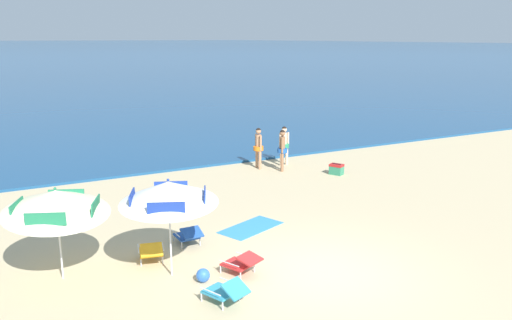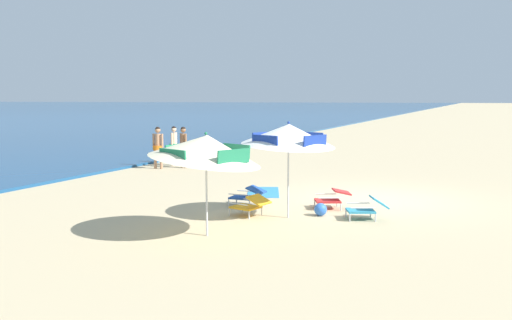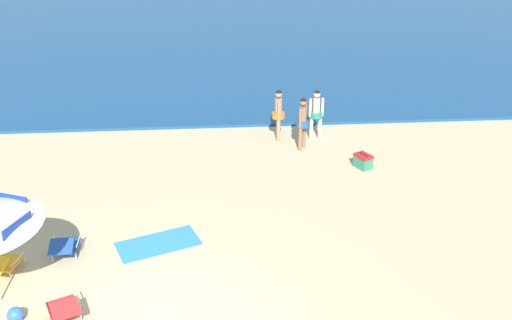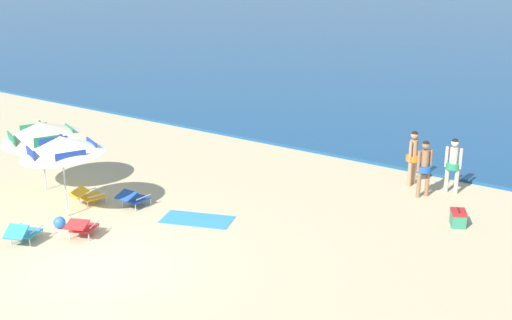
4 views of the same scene
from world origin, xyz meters
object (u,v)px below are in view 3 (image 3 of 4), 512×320
object	(u,v)px
person_standing_beside	(303,120)
cooler_box	(363,161)
lounge_chair_beside_umbrella	(64,308)
beach_ball	(15,315)
person_wading_in	(316,111)
person_standing_near_shore	(278,111)
lounge_chair_facing_sea	(64,246)
beach_towel	(158,244)
lounge_chair_spare_folded	(2,263)

from	to	relation	value
person_standing_beside	cooler_box	world-z (taller)	person_standing_beside
lounge_chair_beside_umbrella	cooler_box	world-z (taller)	lounge_chair_beside_umbrella
lounge_chair_beside_umbrella	beach_ball	world-z (taller)	lounge_chair_beside_umbrella
person_standing_beside	person_wading_in	world-z (taller)	person_standing_beside
person_standing_near_shore	person_wading_in	bearing A→B (deg)	0.32
lounge_chair_facing_sea	beach_towel	world-z (taller)	lounge_chair_facing_sea
lounge_chair_spare_folded	beach_ball	xyz separation A→B (m)	(0.68, -1.49, -0.13)
lounge_chair_beside_umbrella	beach_ball	distance (m)	0.91
lounge_chair_facing_sea	person_standing_beside	size ratio (longest dim) A/B	0.55
beach_ball	beach_towel	bearing A→B (deg)	45.00
lounge_chair_spare_folded	beach_towel	size ratio (longest dim) A/B	0.54
beach_towel	person_wading_in	bearing A→B (deg)	51.86
beach_ball	lounge_chair_spare_folded	bearing A→B (deg)	114.60
person_wading_in	lounge_chair_spare_folded	bearing A→B (deg)	-138.72
beach_towel	person_standing_near_shore	bearing A→B (deg)	59.92
beach_ball	beach_towel	world-z (taller)	beach_ball
lounge_chair_spare_folded	lounge_chair_facing_sea	bearing A→B (deg)	26.41
person_wading_in	cooler_box	bearing A→B (deg)	-65.89
lounge_chair_facing_sea	beach_towel	xyz separation A→B (m)	(1.95, 0.35, -0.27)
lounge_chair_spare_folded	beach_towel	distance (m)	3.23
cooler_box	beach_ball	world-z (taller)	cooler_box
person_standing_near_shore	person_wading_in	distance (m)	1.19
lounge_chair_spare_folded	beach_ball	distance (m)	1.64
lounge_chair_facing_sea	lounge_chair_spare_folded	bearing A→B (deg)	-153.59
cooler_box	lounge_chair_facing_sea	bearing A→B (deg)	-152.50
lounge_chair_facing_sea	person_standing_near_shore	size ratio (longest dim) A/B	0.54
person_standing_beside	beach_towel	world-z (taller)	person_standing_beside
cooler_box	beach_towel	xyz separation A→B (m)	(-5.52, -3.53, -0.20)
person_standing_near_shore	cooler_box	distance (m)	3.20
lounge_chair_beside_umbrella	beach_towel	xyz separation A→B (m)	(1.50, 2.45, -0.27)
cooler_box	person_standing_near_shore	bearing A→B (deg)	134.58
lounge_chair_beside_umbrella	beach_ball	xyz separation A→B (m)	(-0.90, 0.05, -0.13)
lounge_chair_beside_umbrella	lounge_chair_facing_sea	size ratio (longest dim) A/B	1.12
person_standing_near_shore	beach_ball	size ratio (longest dim) A/B	5.48
cooler_box	beach_towel	distance (m)	6.56
lounge_chair_spare_folded	lounge_chair_beside_umbrella	bearing A→B (deg)	-44.16
lounge_chair_beside_umbrella	person_wading_in	bearing A→B (deg)	53.73
person_wading_in	cooler_box	xyz separation A→B (m)	(1.00, -2.23, -0.72)
lounge_chair_spare_folded	person_wading_in	bearing A→B (deg)	41.28
lounge_chair_spare_folded	person_standing_near_shore	size ratio (longest dim) A/B	0.60
person_standing_near_shore	beach_ball	distance (m)	10.00
lounge_chair_facing_sea	person_standing_near_shore	bearing A→B (deg)	49.14
person_standing_beside	beach_towel	distance (m)	6.46
lounge_chair_beside_umbrella	person_wading_in	world-z (taller)	person_wading_in
cooler_box	person_wading_in	bearing A→B (deg)	114.11
lounge_chair_facing_sea	beach_ball	xyz separation A→B (m)	(-0.45, -2.05, -0.13)
lounge_chair_spare_folded	cooler_box	world-z (taller)	lounge_chair_spare_folded
person_standing_beside	beach_towel	bearing A→B (deg)	-128.52
beach_towel	person_standing_beside	bearing A→B (deg)	51.48
lounge_chair_spare_folded	person_standing_beside	size ratio (longest dim) A/B	0.60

